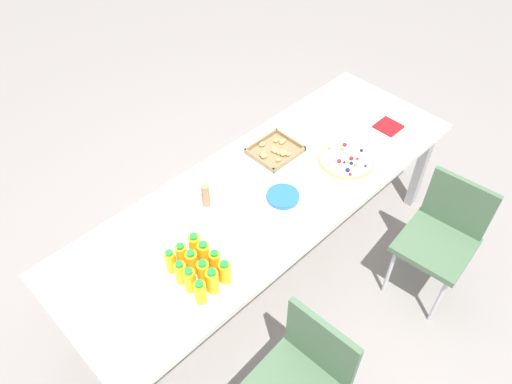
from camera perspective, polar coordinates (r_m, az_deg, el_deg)
The scene contains 21 objects.
ground_plane at distance 3.34m, azimuth 1.06°, elevation -8.51°, with size 12.00×12.00×0.00m, color gray.
party_table at distance 2.81m, azimuth 1.25°, elevation -0.54°, with size 2.53×0.87×0.74m.
chair_near_left at distance 2.43m, azimuth 5.42°, elevation -20.47°, with size 0.42×0.42×0.83m.
chair_near_right at distance 3.07m, azimuth 20.83°, elevation -4.41°, with size 0.44×0.44×0.83m.
juice_bottle_0 at distance 2.29m, azimuth -6.45°, elevation -11.45°, with size 0.06×0.06×0.14m.
juice_bottle_1 at distance 2.32m, azimuth -5.06°, elevation -10.23°, with size 0.06×0.06×0.15m.
juice_bottle_2 at distance 2.35m, azimuth -3.62°, elevation -9.23°, with size 0.06×0.06×0.13m.
juice_bottle_3 at distance 2.33m, azimuth -7.65°, elevation -10.08°, with size 0.06×0.06×0.15m.
juice_bottle_4 at distance 2.35m, azimuth -6.11°, elevation -9.22°, with size 0.06×0.06×0.15m.
juice_bottle_5 at distance 2.38m, azimuth -4.75°, elevation -8.07°, with size 0.06×0.06×0.14m.
juice_bottle_6 at distance 2.37m, azimuth -8.70°, elevation -9.20°, with size 0.06×0.06×0.14m.
juice_bottle_7 at distance 2.39m, azimuth -7.42°, elevation -8.04°, with size 0.06×0.06×0.14m.
juice_bottle_8 at distance 2.41m, azimuth -6.04°, elevation -7.14°, with size 0.06×0.06×0.15m.
juice_bottle_9 at distance 2.41m, azimuth -9.83°, elevation -7.94°, with size 0.05×0.05×0.14m.
juice_bottle_10 at distance 2.43m, azimuth -8.61°, elevation -7.13°, with size 0.06×0.06×0.13m.
juice_bottle_11 at distance 2.46m, azimuth -7.10°, elevation -6.08°, with size 0.06×0.06×0.14m.
fruit_pizza at distance 2.98m, azimuth 10.42°, elevation 3.74°, with size 0.33×0.33×0.05m.
snack_tray at distance 2.99m, azimuth 2.18°, elevation 4.80°, with size 0.28×0.25×0.04m.
plate_stack at distance 2.72m, azimuth 3.12°, elevation -0.52°, with size 0.18×0.18×0.02m.
napkin_stack at distance 3.29m, azimuth 15.07°, elevation 7.33°, with size 0.15×0.15×0.01m, color red.
cardboard_tube at distance 2.66m, azimuth -5.83°, elevation -0.39°, with size 0.04×0.04×0.14m, color #9E7A56.
Camera 1 is at (-1.39, -1.33, 2.73)m, focal length 34.56 mm.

